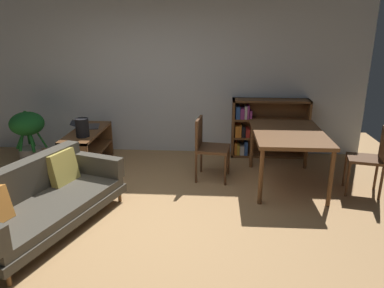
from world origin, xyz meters
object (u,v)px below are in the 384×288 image
dining_table (288,137)px  dining_chair_near (208,145)px  media_console (88,150)px  bookshelf (264,128)px  fabric_couch (39,200)px  potted_floor_plant (28,131)px  dining_chair_far (371,157)px  open_laptop (87,126)px  desk_speaker (82,128)px

dining_table → dining_chair_near: bearing=172.2°
media_console → dining_chair_near: (1.91, -0.29, 0.22)m
media_console → bookshelf: 2.97m
fabric_couch → potted_floor_plant: bearing=119.1°
dining_table → dining_chair_near: 1.14m
fabric_couch → media_console: fabric_couch is taller
bookshelf → dining_chair_far: bearing=-50.1°
dining_chair_near → dining_chair_far: (2.17, -0.38, 0.01)m
fabric_couch → dining_chair_near: size_ratio=2.27×
potted_floor_plant → open_laptop: bearing=3.2°
desk_speaker → fabric_couch: bearing=-89.4°
potted_floor_plant → dining_chair_far: dining_chair_far is taller
potted_floor_plant → dining_table: bearing=-8.5°
media_console → open_laptop: open_laptop is taller
desk_speaker → bookshelf: 3.01m
open_laptop → dining_table: bearing=-12.1°
potted_floor_plant → dining_chair_far: (5.11, -0.83, -0.02)m
potted_floor_plant → dining_chair_near: bearing=-8.8°
open_laptop → desk_speaker: (0.12, -0.52, 0.11)m
desk_speaker → potted_floor_plant: (-1.09, 0.47, -0.21)m
media_console → desk_speaker: (0.06, -0.30, 0.45)m
media_console → fabric_couch: bearing=-87.6°
fabric_couch → dining_chair_far: bearing=16.0°
media_console → bookshelf: (2.85, 0.80, 0.19)m
desk_speaker → dining_table: bearing=-2.7°
media_console → bookshelf: bookshelf is taller
open_laptop → dining_chair_near: size_ratio=0.54×
open_laptop → dining_chair_near: (1.97, -0.51, -0.12)m
bookshelf → dining_chair_near: bearing=-131.0°
fabric_couch → bookshelf: size_ratio=1.61×
potted_floor_plant → dining_table: size_ratio=0.64×
open_laptop → dining_table: 3.16m
open_laptop → bookshelf: (2.91, 0.58, -0.14)m
open_laptop → dining_chair_far: bearing=-12.1°
desk_speaker → bookshelf: bookshelf is taller
media_console → open_laptop: size_ratio=2.54×
media_console → open_laptop: 0.41m
dining_chair_near → dining_chair_far: 2.21m
open_laptop → desk_speaker: 0.55m
fabric_couch → dining_table: dining_table is taller
media_console → dining_chair_near: 1.94m
dining_chair_near → bookshelf: bookshelf is taller
dining_chair_near → media_console: bearing=171.4°
potted_floor_plant → dining_chair_near: 2.97m
desk_speaker → dining_chair_near: dining_chair_near is taller
fabric_couch → open_laptop: fabric_couch is taller
dining_chair_near → dining_chair_far: size_ratio=0.99×
potted_floor_plant → dining_chair_near: (2.93, -0.45, -0.02)m
open_laptop → bookshelf: bookshelf is taller
media_console → bookshelf: size_ratio=0.97×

